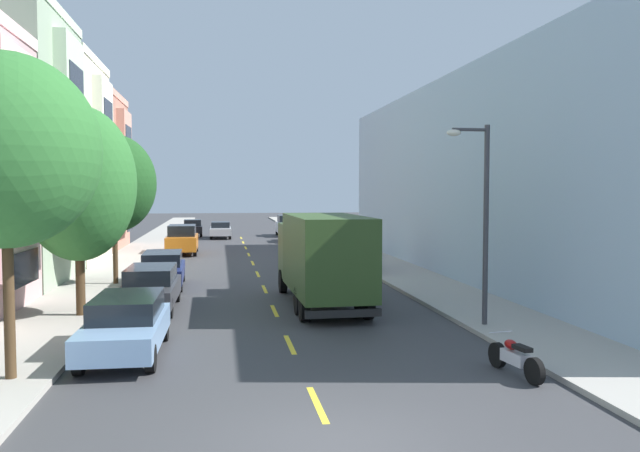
{
  "coord_description": "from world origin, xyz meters",
  "views": [
    {
      "loc": [
        -1.88,
        -10.38,
        4.23
      ],
      "look_at": [
        3.98,
        27.13,
        2.12
      ],
      "focal_mm": 36.21,
      "sensor_mm": 36.0,
      "label": 1
    }
  ],
  "objects_px": {
    "parked_wagon_champagne": "(296,232)",
    "parked_sedan_burgundy": "(323,247)",
    "parked_suv_white": "(288,225)",
    "moving_silver_sedan": "(220,230)",
    "delivery_box_truck": "(322,254)",
    "parked_suv_orange": "(182,239)",
    "parked_wagon_charcoal": "(150,287)",
    "street_tree_third": "(114,184)",
    "parked_motorcycle": "(515,358)",
    "parked_suv_red": "(340,253)",
    "parked_wagon_navy": "(162,268)",
    "street_tree_second": "(78,184)",
    "parked_hatchback_black": "(193,228)",
    "street_lamp": "(481,208)",
    "parked_wagon_sky": "(126,324)",
    "street_tree_nearest": "(5,151)"
  },
  "relations": [
    {
      "from": "parked_wagon_champagne",
      "to": "parked_wagon_sky",
      "type": "distance_m",
      "value": 36.71
    },
    {
      "from": "parked_suv_orange",
      "to": "street_lamp",
      "type": "bearing_deg",
      "value": -67.61
    },
    {
      "from": "parked_suv_orange",
      "to": "parked_motorcycle",
      "type": "bearing_deg",
      "value": -73.04
    },
    {
      "from": "parked_hatchback_black",
      "to": "moving_silver_sedan",
      "type": "bearing_deg",
      "value": -50.45
    },
    {
      "from": "parked_suv_red",
      "to": "parked_hatchback_black",
      "type": "bearing_deg",
      "value": 107.1
    },
    {
      "from": "street_tree_third",
      "to": "parked_wagon_charcoal",
      "type": "distance_m",
      "value": 7.21
    },
    {
      "from": "moving_silver_sedan",
      "to": "street_tree_second",
      "type": "bearing_deg",
      "value": -97.39
    },
    {
      "from": "street_tree_second",
      "to": "parked_motorcycle",
      "type": "relative_size",
      "value": 3.34
    },
    {
      "from": "parked_suv_orange",
      "to": "parked_wagon_navy",
      "type": "distance_m",
      "value": 14.56
    },
    {
      "from": "street_lamp",
      "to": "parked_wagon_sky",
      "type": "distance_m",
      "value": 10.72
    },
    {
      "from": "parked_suv_orange",
      "to": "parked_wagon_charcoal",
      "type": "distance_m",
      "value": 20.07
    },
    {
      "from": "parked_wagon_navy",
      "to": "parked_hatchback_black",
      "type": "relative_size",
      "value": 1.17
    },
    {
      "from": "delivery_box_truck",
      "to": "street_tree_nearest",
      "type": "bearing_deg",
      "value": -134.61
    },
    {
      "from": "parked_wagon_champagne",
      "to": "parked_suv_white",
      "type": "bearing_deg",
      "value": 90.06
    },
    {
      "from": "street_lamp",
      "to": "parked_wagon_sky",
      "type": "relative_size",
      "value": 1.28
    },
    {
      "from": "parked_suv_red",
      "to": "parked_wagon_navy",
      "type": "distance_m",
      "value": 9.39
    },
    {
      "from": "parked_wagon_champagne",
      "to": "parked_sedan_burgundy",
      "type": "height_order",
      "value": "parked_wagon_champagne"
    },
    {
      "from": "street_tree_third",
      "to": "parked_suv_orange",
      "type": "distance_m",
      "value": 14.83
    },
    {
      "from": "parked_wagon_sky",
      "to": "parked_sedan_burgundy",
      "type": "height_order",
      "value": "parked_wagon_sky"
    },
    {
      "from": "delivery_box_truck",
      "to": "parked_motorcycle",
      "type": "height_order",
      "value": "delivery_box_truck"
    },
    {
      "from": "parked_wagon_champagne",
      "to": "parked_wagon_navy",
      "type": "bearing_deg",
      "value": -110.2
    },
    {
      "from": "parked_wagon_navy",
      "to": "parked_wagon_champagne",
      "type": "height_order",
      "value": "same"
    },
    {
      "from": "parked_suv_red",
      "to": "parked_wagon_navy",
      "type": "relative_size",
      "value": 1.02
    },
    {
      "from": "parked_wagon_navy",
      "to": "parked_suv_white",
      "type": "distance_m",
      "value": 31.66
    },
    {
      "from": "parked_suv_white",
      "to": "moving_silver_sedan",
      "type": "height_order",
      "value": "parked_suv_white"
    },
    {
      "from": "street_lamp",
      "to": "parked_hatchback_black",
      "type": "bearing_deg",
      "value": 103.74
    },
    {
      "from": "street_tree_second",
      "to": "street_lamp",
      "type": "xyz_separation_m",
      "value": [
        12.33,
        -3.44,
        -0.75
      ]
    },
    {
      "from": "parked_wagon_charcoal",
      "to": "parked_sedan_burgundy",
      "type": "distance_m",
      "value": 18.06
    },
    {
      "from": "street_tree_third",
      "to": "parked_wagon_champagne",
      "type": "bearing_deg",
      "value": 65.33
    },
    {
      "from": "street_tree_second",
      "to": "parked_suv_white",
      "type": "xyz_separation_m",
      "value": [
        10.76,
        37.34,
        -3.46
      ]
    },
    {
      "from": "street_tree_second",
      "to": "parked_suv_red",
      "type": "xyz_separation_m",
      "value": [
        10.65,
        10.62,
        -3.46
      ]
    },
    {
      "from": "parked_wagon_charcoal",
      "to": "parked_motorcycle",
      "type": "relative_size",
      "value": 2.31
    },
    {
      "from": "parked_suv_orange",
      "to": "parked_motorcycle",
      "type": "xyz_separation_m",
      "value": [
        9.08,
        -29.77,
        -0.58
      ]
    },
    {
      "from": "parked_wagon_navy",
      "to": "parked_wagon_champagne",
      "type": "xyz_separation_m",
      "value": [
        8.74,
        23.75,
        0.0
      ]
    },
    {
      "from": "street_tree_third",
      "to": "moving_silver_sedan",
      "type": "xyz_separation_m",
      "value": [
        4.6,
        28.26,
        -3.77
      ]
    },
    {
      "from": "street_tree_nearest",
      "to": "parked_suv_white",
      "type": "bearing_deg",
      "value": 76.43
    },
    {
      "from": "street_tree_third",
      "to": "parked_motorcycle",
      "type": "height_order",
      "value": "street_tree_third"
    },
    {
      "from": "parked_wagon_champagne",
      "to": "parked_motorcycle",
      "type": "height_order",
      "value": "parked_wagon_champagne"
    },
    {
      "from": "street_tree_nearest",
      "to": "parked_wagon_champagne",
      "type": "bearing_deg",
      "value": 74.14
    },
    {
      "from": "delivery_box_truck",
      "to": "parked_suv_white",
      "type": "relative_size",
      "value": 1.67
    },
    {
      "from": "parked_wagon_navy",
      "to": "parked_suv_white",
      "type": "bearing_deg",
      "value": 74.0
    },
    {
      "from": "parked_suv_red",
      "to": "moving_silver_sedan",
      "type": "bearing_deg",
      "value": 103.68
    },
    {
      "from": "parked_wagon_charcoal",
      "to": "delivery_box_truck",
      "type": "bearing_deg",
      "value": -2.81
    },
    {
      "from": "parked_wagon_navy",
      "to": "parked_suv_white",
      "type": "height_order",
      "value": "parked_suv_white"
    },
    {
      "from": "street_tree_third",
      "to": "parked_motorcycle",
      "type": "bearing_deg",
      "value": -54.3
    },
    {
      "from": "street_tree_second",
      "to": "parked_wagon_navy",
      "type": "height_order",
      "value": "street_tree_second"
    },
    {
      "from": "street_tree_third",
      "to": "street_tree_second",
      "type": "bearing_deg",
      "value": -90.0
    },
    {
      "from": "street_tree_third",
      "to": "parked_hatchback_black",
      "type": "distance_m",
      "value": 31.63
    },
    {
      "from": "delivery_box_truck",
      "to": "parked_hatchback_black",
      "type": "distance_m",
      "value": 37.98
    },
    {
      "from": "parked_suv_red",
      "to": "parked_wagon_charcoal",
      "type": "bearing_deg",
      "value": -132.9
    }
  ]
}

